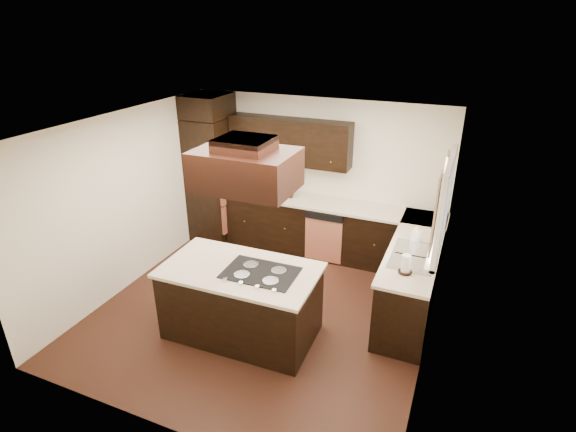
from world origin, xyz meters
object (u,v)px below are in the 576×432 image
object	(u,v)px
island	(241,303)
spice_rack	(283,188)
range_hood	(246,170)
oven_column	(212,179)

from	to	relation	value
island	spice_rack	xyz separation A→B (m)	(-0.45, 2.32, 0.62)
range_hood	oven_column	bearing A→B (deg)	129.74
oven_column	island	world-z (taller)	oven_column
oven_column	range_hood	bearing A→B (deg)	-50.26
oven_column	island	xyz separation A→B (m)	(1.74, -2.25, -0.62)
oven_column	spice_rack	xyz separation A→B (m)	(1.29, 0.07, 0.00)
island	range_hood	xyz separation A→B (m)	(0.14, -0.01, 1.72)
range_hood	spice_rack	world-z (taller)	range_hood
oven_column	spice_rack	size ratio (longest dim) A/B	6.27
spice_rack	island	bearing A→B (deg)	-78.37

